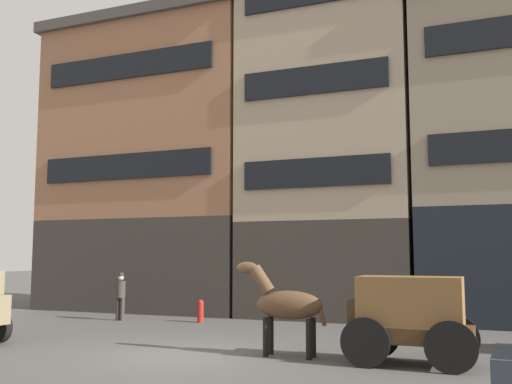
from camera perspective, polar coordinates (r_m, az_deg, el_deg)
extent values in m
plane|color=#4C4947|center=(15.16, -7.39, -15.49)|extent=(120.00, 120.00, 0.00)
cube|color=#38332D|center=(28.21, -9.14, -7.00)|extent=(9.89, 6.35, 4.03)
cube|color=#9E6B4C|center=(28.84, -8.92, 5.97)|extent=(9.89, 6.35, 8.92)
cube|color=#47423D|center=(30.18, -8.76, 14.74)|extent=(10.39, 6.85, 0.50)
cube|color=black|center=(25.77, -12.70, 2.45)|extent=(8.31, 0.12, 1.10)
cube|color=black|center=(26.79, -12.47, 11.92)|extent=(8.31, 0.12, 1.10)
cube|color=#38332D|center=(24.91, 7.94, -7.45)|extent=(6.76, 6.35, 3.76)
cube|color=tan|center=(25.77, 7.70, 8.84)|extent=(6.76, 6.35, 10.70)
cube|color=black|center=(22.00, 5.73, 1.92)|extent=(5.68, 0.12, 1.10)
cube|color=black|center=(22.77, 5.63, 10.83)|extent=(5.68, 0.12, 1.10)
cube|color=#3D2819|center=(13.98, 14.90, -13.23)|extent=(2.71, 1.31, 0.36)
cube|color=brown|center=(13.91, 14.82, -10.25)|extent=(2.30, 1.11, 1.10)
cube|color=#3D2819|center=(14.13, 10.14, -11.30)|extent=(0.40, 1.04, 0.50)
cylinder|color=black|center=(13.46, 10.59, -14.26)|extent=(1.10, 0.08, 1.10)
cylinder|color=black|center=(14.84, 11.74, -13.47)|extent=(1.10, 0.08, 1.10)
cylinder|color=black|center=(13.21, 18.50, -14.21)|extent=(1.10, 0.08, 1.10)
cylinder|color=black|center=(14.61, 18.89, -13.38)|extent=(1.10, 0.08, 1.10)
ellipsoid|color=#513823|center=(14.58, 3.26, -10.96)|extent=(1.70, 0.61, 0.70)
cylinder|color=#513823|center=(14.80, 0.57, -8.57)|extent=(0.66, 0.32, 0.76)
ellipsoid|color=#513823|center=(14.94, -0.87, -7.39)|extent=(0.56, 0.24, 0.30)
cylinder|color=#513823|center=(14.36, 6.37, -11.61)|extent=(0.27, 0.10, 0.65)
cylinder|color=black|center=(14.69, 0.95, -13.96)|extent=(0.14, 0.14, 0.95)
cylinder|color=black|center=(15.02, 1.46, -13.79)|extent=(0.14, 0.14, 0.95)
cylinder|color=black|center=(14.33, 5.18, -14.14)|extent=(0.14, 0.14, 0.95)
cylinder|color=black|center=(14.67, 5.60, -13.94)|extent=(0.14, 0.14, 0.95)
cylinder|color=#38332D|center=(23.18, -13.34, -11.05)|extent=(0.16, 0.16, 0.85)
cylinder|color=#38332D|center=(23.07, -12.92, -11.09)|extent=(0.16, 0.16, 0.85)
cylinder|color=#38332D|center=(23.07, -13.09, -9.25)|extent=(0.46, 0.46, 0.62)
sphere|color=tan|center=(23.05, -13.06, -8.16)|extent=(0.22, 0.22, 0.22)
cylinder|color=#38332D|center=(23.04, -13.05, -7.91)|extent=(0.28, 0.28, 0.02)
cylinder|color=#38332D|center=(23.04, -13.05, -7.79)|extent=(0.18, 0.18, 0.09)
cylinder|color=maroon|center=(21.98, -5.45, -11.66)|extent=(0.24, 0.24, 0.70)
sphere|color=maroon|center=(21.95, -5.44, -10.70)|extent=(0.22, 0.22, 0.22)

